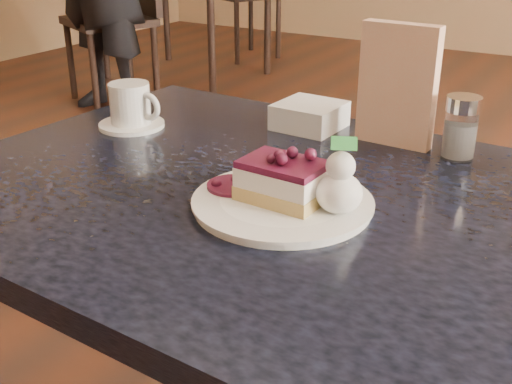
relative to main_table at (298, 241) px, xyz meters
The scene contains 10 objects.
main_table is the anchor object (origin of this frame).
dessert_plate 0.09m from the main_table, 92.78° to the right, with size 0.24×0.24×0.01m, color white.
cheesecake_slice 0.12m from the main_table, 92.78° to the right, with size 0.12×0.09×0.06m.
whipped_cream 0.14m from the main_table, 27.97° to the right, with size 0.06×0.06×0.05m.
berry_sauce 0.13m from the main_table, 149.88° to the right, with size 0.08×0.08×0.01m, color #33081E.
coffee_set 0.45m from the main_table, 164.17° to the left, with size 0.13×0.12×0.08m.
menu_card 0.33m from the main_table, 82.87° to the left, with size 0.13×0.03×0.21m, color beige.
sugar_shaker 0.33m from the main_table, 61.05° to the left, with size 0.06×0.06×0.10m.
napkin_stack 0.33m from the main_table, 114.40° to the left, with size 0.11×0.11×0.05m, color white.
bg_table_far_left 3.70m from the main_table, 129.65° to the left, with size 1.32×1.93×1.28m.
Camera 1 is at (0.23, -0.44, 1.08)m, focal length 45.00 mm.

